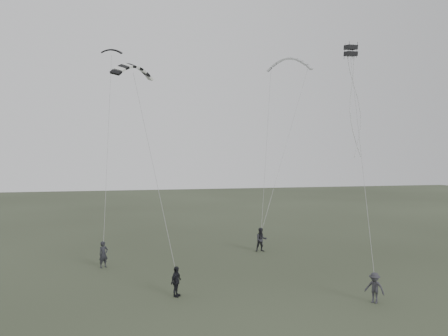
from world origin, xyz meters
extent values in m
plane|color=#303725|center=(0.00, 0.00, 0.00)|extent=(140.00, 140.00, 0.00)
imported|color=black|center=(-6.87, 6.52, 0.91)|extent=(0.79, 0.72, 1.82)
imported|color=#222227|center=(5.21, 9.00, 0.95)|extent=(0.96, 0.77, 1.90)
imported|color=black|center=(-2.55, -0.59, 0.84)|extent=(0.90, 1.04, 1.68)
imported|color=#2D2D33|center=(7.60, -3.77, 0.80)|extent=(1.12, 1.18, 1.61)
camera|label=1|loc=(-4.87, -24.40, 7.92)|focal=35.00mm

